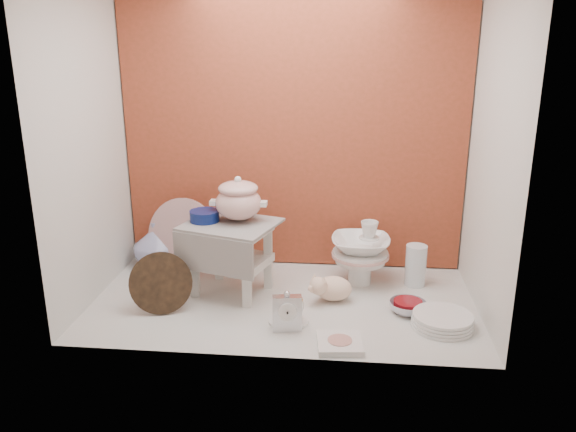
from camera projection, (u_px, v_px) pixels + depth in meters
name	position (u px, v px, depth m)	size (l,w,h in m)	color
ground	(283.00, 301.00, 2.75)	(1.80, 1.80, 0.00)	silver
niche_shell	(287.00, 99.00, 2.64)	(1.86, 1.03, 1.53)	#A44029
step_stool	(232.00, 258.00, 2.80)	(0.41, 0.35, 0.36)	silver
soup_tureen	(238.00, 199.00, 2.75)	(0.26, 0.26, 0.22)	white
cobalt_bowl	(205.00, 216.00, 2.77)	(0.14, 0.14, 0.05)	#0B1955
floral_platter	(182.00, 236.00, 3.04)	(0.41, 0.12, 0.40)	silver
blue_white_vase	(156.00, 244.00, 3.13)	(0.24, 0.24, 0.25)	white
lacquer_tray	(161.00, 283.00, 2.62)	(0.29, 0.11, 0.27)	black
mantel_clock	(287.00, 311.00, 2.45)	(0.12, 0.04, 0.18)	silver
plush_pig	(334.00, 288.00, 2.74)	(0.22, 0.15, 0.13)	beige
teacup_saucer	(289.00, 321.00, 2.55)	(0.18, 0.18, 0.01)	white
gold_rim_teacup	(289.00, 309.00, 2.53)	(0.13, 0.13, 0.10)	white
lattice_dish	(340.00, 343.00, 2.35)	(0.18, 0.18, 0.03)	white
dinner_plate_stack	(443.00, 320.00, 2.50)	(0.27, 0.27, 0.06)	white
crystal_bowl	(408.00, 307.00, 2.63)	(0.17, 0.17, 0.05)	silver
clear_glass_vase	(416.00, 265.00, 2.90)	(0.10, 0.10, 0.21)	silver
porcelain_tower	(360.00, 252.00, 2.90)	(0.29, 0.29, 0.33)	white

